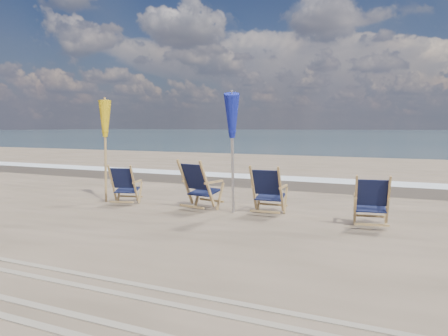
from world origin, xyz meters
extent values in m
plane|color=#334C55|center=(0.00, 128.00, 0.00)|extent=(400.00, 400.00, 0.00)
cube|color=silver|center=(0.00, 8.30, 0.00)|extent=(200.00, 1.40, 0.01)
cube|color=#42362A|center=(0.00, 6.80, 0.00)|extent=(200.00, 2.60, 0.00)
cylinder|color=#AF884E|center=(-2.98, 1.99, 1.18)|extent=(0.06, 0.06, 2.36)
cone|color=gold|center=(-2.98, 1.99, 1.89)|extent=(0.30, 0.30, 0.85)
cylinder|color=#A5A5AD|center=(0.40, 1.76, 1.23)|extent=(0.06, 0.06, 2.45)
cone|color=#16219A|center=(0.40, 1.76, 1.98)|extent=(0.30, 0.30, 0.85)
camera|label=1|loc=(3.90, -6.07, 1.77)|focal=35.00mm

